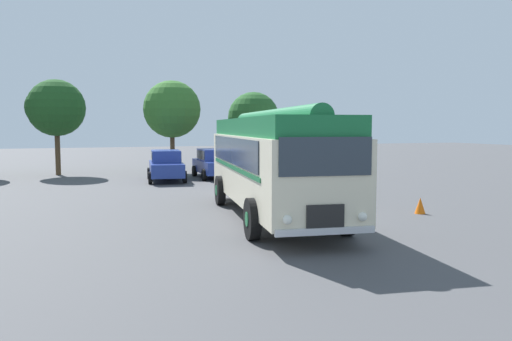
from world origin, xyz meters
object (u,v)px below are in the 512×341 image
at_px(car_mid_right, 267,163).
at_px(car_near_left, 166,165).
at_px(vintage_bus, 272,159).
at_px(traffic_cone, 420,206).
at_px(car_mid_left, 214,163).
at_px(box_van, 300,153).

bearing_deg(car_mid_right, car_near_left, 179.31).
height_order(vintage_bus, traffic_cone, vintage_bus).
distance_m(car_near_left, car_mid_left, 2.93).
relative_size(car_near_left, car_mid_left, 1.03).
distance_m(vintage_bus, traffic_cone, 5.33).
xyz_separation_m(car_near_left, car_mid_right, (5.90, -0.07, 0.00)).
xyz_separation_m(vintage_bus, traffic_cone, (4.95, -1.16, -1.62)).
bearing_deg(traffic_cone, vintage_bus, 166.82).
relative_size(vintage_bus, traffic_cone, 18.81).
xyz_separation_m(car_mid_right, box_van, (2.43, 0.73, 0.52)).
height_order(car_near_left, car_mid_right, same).
distance_m(car_mid_right, box_van, 2.59).
height_order(car_near_left, traffic_cone, car_near_left).
height_order(vintage_bus, car_mid_right, vintage_bus).
bearing_deg(car_near_left, car_mid_right, -0.69).
bearing_deg(traffic_cone, car_mid_right, 91.39).
xyz_separation_m(car_mid_left, traffic_cone, (3.35, -13.89, -0.57)).
relative_size(car_near_left, car_mid_right, 1.00).
relative_size(car_mid_right, box_van, 0.75).
distance_m(car_mid_left, car_mid_right, 3.10).
bearing_deg(car_mid_right, car_mid_left, 167.53).
xyz_separation_m(box_van, traffic_cone, (-2.11, -13.95, -1.09)).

